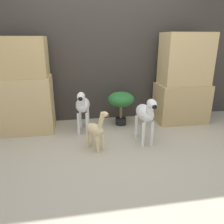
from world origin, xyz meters
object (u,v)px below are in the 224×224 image
Objects in this scene: zebra_left at (83,105)px; potted_palm_front at (121,101)px; zebra_right at (146,113)px; giraffe_figurine at (96,130)px.

zebra_left reaches higher than potted_palm_front.
zebra_right reaches higher than giraffe_figurine.
potted_palm_front is at bearing 105.03° from zebra_right.
zebra_right is 0.94m from zebra_left.
potted_palm_front is (0.48, 0.76, 0.13)m from giraffe_figurine.
zebra_left is at bearing 147.69° from zebra_right.
zebra_right is 1.20× the size of potted_palm_front.
potted_palm_front is at bearing 16.46° from zebra_left.
zebra_right and zebra_left have the same top height.
zebra_right is 0.68m from giraffe_figurine.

